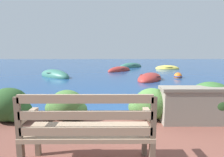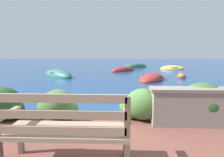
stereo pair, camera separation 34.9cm
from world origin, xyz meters
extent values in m
plane|color=navy|center=(0.00, 0.00, 0.00)|extent=(80.00, 80.00, 0.00)
cube|color=brown|center=(-1.70, -1.66, 0.42)|extent=(0.06, 0.06, 0.40)
cube|color=brown|center=(-0.30, -1.66, 0.42)|extent=(0.06, 0.06, 0.40)
cube|color=gray|center=(-1.00, -1.87, 0.65)|extent=(1.47, 0.48, 0.05)
cube|color=gray|center=(-1.00, -2.08, 0.75)|extent=(1.39, 0.04, 0.09)
cube|color=gray|center=(-1.00, -2.08, 0.93)|extent=(1.39, 0.04, 0.09)
cube|color=gray|center=(-1.00, -2.08, 1.10)|extent=(1.39, 0.04, 0.09)
cube|color=brown|center=(-0.30, -2.08, 0.90)|extent=(0.06, 0.04, 0.45)
cube|color=gray|center=(-1.70, -1.87, 0.85)|extent=(0.07, 0.43, 0.05)
cube|color=gray|center=(-0.30, -1.87, 0.85)|extent=(0.07, 0.43, 0.05)
cube|color=gray|center=(0.97, -0.61, 0.54)|extent=(1.48, 0.35, 0.64)
cube|color=#6C655B|center=(0.97, -0.61, 0.89)|extent=(1.56, 0.39, 0.06)
ellipsoid|color=#284C23|center=(-2.77, -0.46, 0.55)|extent=(0.78, 0.70, 0.66)
ellipsoid|color=#284C23|center=(-2.58, -0.50, 0.43)|extent=(0.55, 0.49, 0.43)
ellipsoid|color=#426B33|center=(-1.64, -0.37, 0.52)|extent=(0.70, 0.63, 0.60)
ellipsoid|color=#426B33|center=(-1.84, -0.32, 0.43)|extent=(0.53, 0.48, 0.42)
ellipsoid|color=#426B33|center=(-1.47, -0.41, 0.41)|extent=(0.49, 0.44, 0.39)
ellipsoid|color=#426B33|center=(0.11, -0.37, 0.54)|extent=(0.74, 0.67, 0.63)
ellipsoid|color=#426B33|center=(-0.10, -0.31, 0.44)|extent=(0.56, 0.50, 0.45)
ellipsoid|color=#426B33|center=(0.29, -0.40, 0.42)|extent=(0.52, 0.47, 0.41)
ellipsoid|color=#2D5628|center=(1.28, -0.39, 0.60)|extent=(0.90, 0.81, 0.77)
ellipsoid|color=#2D5628|center=(1.03, -0.32, 0.49)|extent=(0.68, 0.61, 0.54)
ellipsoid|color=#2D5628|center=(1.51, -0.44, 0.47)|extent=(0.63, 0.57, 0.50)
ellipsoid|color=#9E2D28|center=(1.53, 6.26, 0.05)|extent=(2.29, 2.92, 0.70)
torus|color=brown|center=(1.53, 6.26, 0.24)|extent=(1.62, 1.62, 0.07)
cube|color=#846647|center=(1.34, 5.91, 0.21)|extent=(0.90, 0.55, 0.04)
cube|color=#846647|center=(1.68, 6.56, 0.21)|extent=(0.90, 0.55, 0.04)
ellipsoid|color=#336B5B|center=(-4.45, 7.58, 0.06)|extent=(2.91, 2.83, 0.84)
torus|color=#304F46|center=(-4.45, 7.58, 0.29)|extent=(1.44, 1.44, 0.07)
cube|color=#846647|center=(-4.12, 7.27, 0.26)|extent=(0.63, 0.66, 0.04)
cube|color=#846647|center=(-4.73, 7.85, 0.26)|extent=(0.63, 0.66, 0.04)
ellipsoid|color=#9E2D28|center=(-0.02, 11.10, 0.05)|extent=(2.52, 2.63, 0.70)
torus|color=brown|center=(-0.02, 11.10, 0.24)|extent=(1.34, 1.34, 0.07)
cube|color=#846647|center=(0.26, 11.40, 0.21)|extent=(0.63, 0.59, 0.04)
cube|color=#846647|center=(-0.25, 10.85, 0.21)|extent=(0.63, 0.59, 0.04)
ellipsoid|color=#DBC64C|center=(4.73, 13.08, 0.05)|extent=(2.32, 1.39, 0.64)
torus|color=olive|center=(4.73, 13.08, 0.22)|extent=(1.34, 1.34, 0.07)
cube|color=#846647|center=(5.07, 13.06, 0.19)|extent=(0.18, 1.01, 0.04)
cube|color=#846647|center=(4.45, 13.09, 0.19)|extent=(0.18, 1.01, 0.04)
ellipsoid|color=#336B5B|center=(1.39, 14.94, 0.06)|extent=(3.15, 2.88, 0.87)
torus|color=#304F46|center=(1.39, 14.94, 0.30)|extent=(1.59, 1.59, 0.07)
cube|color=#846647|center=(1.02, 14.64, 0.27)|extent=(0.66, 0.76, 0.04)
cube|color=#846647|center=(1.69, 15.19, 0.27)|extent=(0.66, 0.76, 0.04)
sphere|color=orange|center=(3.50, 7.08, 0.09)|extent=(0.49, 0.49, 0.49)
torus|color=navy|center=(3.50, 7.08, 0.09)|extent=(0.54, 0.54, 0.06)
camera|label=1|loc=(-0.74, -3.82, 1.57)|focal=28.00mm
camera|label=2|loc=(-0.39, -3.81, 1.57)|focal=28.00mm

